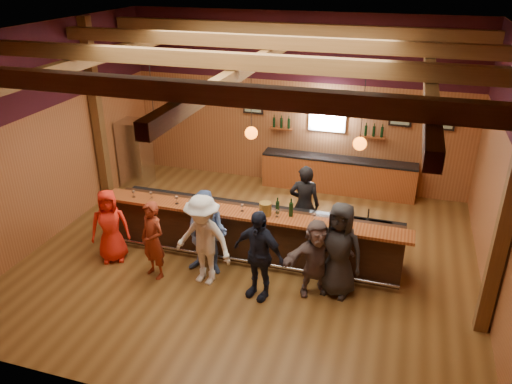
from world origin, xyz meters
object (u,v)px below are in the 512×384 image
at_px(customer_navy, 258,254).
at_px(ice_bucket, 265,209).
at_px(back_bar_cabinet, 338,175).
at_px(bartender, 304,205).
at_px(customer_white, 203,240).
at_px(stainless_fridge, 135,153).
at_px(customer_brown, 316,258).
at_px(bottle_a, 277,207).
at_px(bar_counter, 255,231).
at_px(customer_denim, 207,233).
at_px(customer_dark, 339,250).
at_px(customer_redvest, 153,240).
at_px(customer_orange, 110,226).

distance_m(customer_navy, ice_bucket, 1.13).
xyz_separation_m(back_bar_cabinet, ice_bucket, (-0.87, -3.88, 0.76)).
height_order(customer_navy, bartender, bartender).
bearing_deg(customer_white, stainless_fridge, 144.18).
distance_m(customer_brown, bottle_a, 1.34).
distance_m(back_bar_cabinet, bottle_a, 3.87).
xyz_separation_m(bar_counter, customer_navy, (0.49, -1.36, 0.35)).
bearing_deg(bottle_a, bar_counter, 161.95).
bearing_deg(back_bar_cabinet, customer_denim, -112.42).
relative_size(customer_dark, bottle_a, 5.43).
height_order(back_bar_cabinet, customer_redvest, customer_redvest).
distance_m(back_bar_cabinet, customer_denim, 4.88).
height_order(customer_white, bottle_a, customer_white).
bearing_deg(back_bar_cabinet, customer_dark, -81.43).
xyz_separation_m(bar_counter, customer_white, (-0.61, -1.25, 0.39)).
xyz_separation_m(back_bar_cabinet, customer_white, (-1.79, -4.82, 0.43)).
bearing_deg(customer_navy, back_bar_cabinet, 98.88).
distance_m(customer_dark, ice_bucket, 1.67).
relative_size(customer_denim, bartender, 0.97).
distance_m(customer_dark, bottle_a, 1.53).
height_order(stainless_fridge, bottle_a, stainless_fridge).
relative_size(bar_counter, customer_brown, 4.19).
bearing_deg(back_bar_cabinet, ice_bucket, -102.65).
height_order(back_bar_cabinet, customer_dark, customer_dark).
xyz_separation_m(customer_dark, bartender, (-0.98, 1.62, -0.02)).
height_order(customer_orange, customer_white, customer_white).
relative_size(bar_counter, customer_dark, 3.45).
xyz_separation_m(customer_redvest, customer_dark, (3.46, 0.49, 0.13)).
relative_size(stainless_fridge, customer_white, 0.99).
distance_m(customer_redvest, bottle_a, 2.48).
bearing_deg(customer_orange, bartender, -0.01).
bearing_deg(customer_brown, bar_counter, 114.08).
bearing_deg(customer_redvest, customer_denim, 47.34).
height_order(customer_orange, ice_bucket, customer_orange).
height_order(back_bar_cabinet, customer_white, customer_white).
xyz_separation_m(customer_navy, bottle_a, (0.03, 1.20, 0.37)).
bearing_deg(customer_redvest, bar_counter, 62.80).
distance_m(bartender, bottle_a, 1.05).
bearing_deg(back_bar_cabinet, customer_navy, -97.99).
xyz_separation_m(customer_orange, customer_white, (2.10, -0.17, 0.13)).
bearing_deg(customer_redvest, customer_navy, 22.38).
distance_m(back_bar_cabinet, stainless_fridge, 5.43).
xyz_separation_m(stainless_fridge, customer_dark, (5.97, -3.31, 0.01)).
bearing_deg(bottle_a, back_bar_cabinet, 79.96).
distance_m(customer_orange, customer_dark, 4.57).
relative_size(customer_dark, bartender, 1.02).
height_order(customer_brown, customer_dark, customer_dark).
height_order(back_bar_cabinet, customer_navy, customer_navy).
distance_m(back_bar_cabinet, customer_dark, 4.50).
bearing_deg(bottle_a, customer_dark, -27.35).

